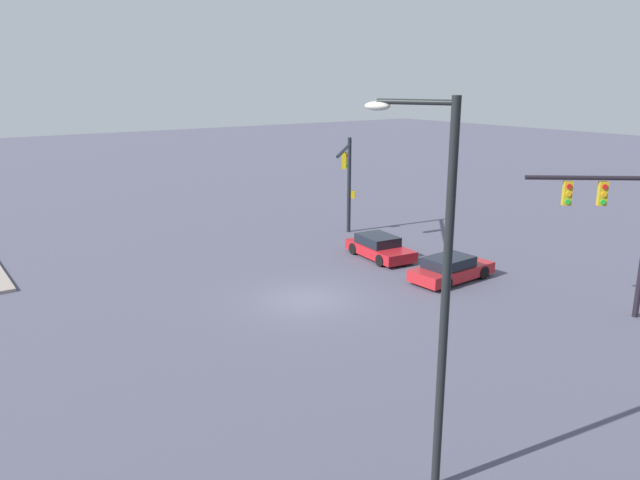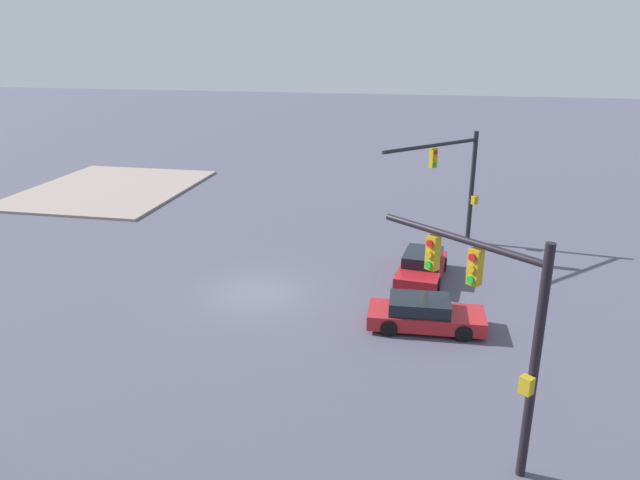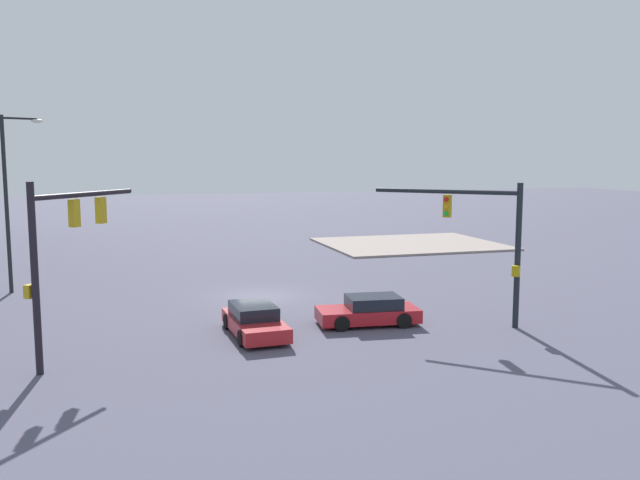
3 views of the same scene
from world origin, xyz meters
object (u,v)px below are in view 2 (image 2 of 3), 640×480
Objects in this scene: traffic_signal_near_corner at (496,311)px; traffic_signal_opposite_side at (456,173)px; sedan_car_waiting_far at (422,266)px; sedan_car_approaching at (424,314)px.

traffic_signal_near_corner is 1.05× the size of traffic_signal_opposite_side.
traffic_signal_opposite_side is 5.90m from sedan_car_waiting_far.
traffic_signal_opposite_side is at bearing 81.06° from sedan_car_approaching.
sedan_car_approaching is (1.07, 9.58, -3.42)m from traffic_signal_opposite_side.
traffic_signal_opposite_side is at bearing -48.98° from traffic_signal_near_corner.
sedan_car_waiting_far is at bearing 90.50° from sedan_car_approaching.
sedan_car_approaching is at bearing 37.42° from traffic_signal_opposite_side.
sedan_car_waiting_far is (0.27, -4.96, 0.00)m from sedan_car_approaching.
traffic_signal_near_corner is 16.52m from traffic_signal_opposite_side.
sedan_car_approaching and sedan_car_waiting_far have the same top height.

